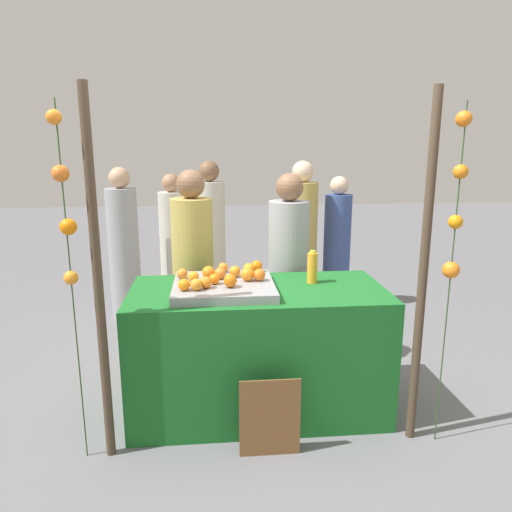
{
  "coord_description": "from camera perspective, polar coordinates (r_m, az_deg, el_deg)",
  "views": [
    {
      "loc": [
        -0.31,
        -3.15,
        1.89
      ],
      "look_at": [
        0.0,
        0.15,
        1.11
      ],
      "focal_mm": 33.36,
      "sensor_mm": 36.0,
      "label": 1
    }
  ],
  "objects": [
    {
      "name": "orange_12",
      "position": [
        3.27,
        -1.03,
        -2.25
      ],
      "size": [
        0.09,
        0.09,
        0.09
      ],
      "primitive_type": "sphere",
      "color": "orange",
      "rests_on": "orange_tray"
    },
    {
      "name": "orange_2",
      "position": [
        3.14,
        -3.12,
        -3.0
      ],
      "size": [
        0.09,
        0.09,
        0.09
      ],
      "primitive_type": "sphere",
      "color": "orange",
      "rests_on": "orange_tray"
    },
    {
      "name": "orange_13",
      "position": [
        3.28,
        0.39,
        -2.27
      ],
      "size": [
        0.08,
        0.08,
        0.08
      ],
      "primitive_type": "sphere",
      "color": "orange",
      "rests_on": "orange_tray"
    },
    {
      "name": "garland_strand_left",
      "position": [
        2.82,
        -22.02,
        5.73
      ],
      "size": [
        0.11,
        0.1,
        2.13
      ],
      "color": "#2D4C23",
      "rests_on": "ground_plane"
    },
    {
      "name": "juice_bottle",
      "position": [
        3.45,
        6.77,
        -1.39
      ],
      "size": [
        0.07,
        0.07,
        0.24
      ],
      "color": "orange",
      "rests_on": "stall_counter"
    },
    {
      "name": "orange_5",
      "position": [
        3.35,
        -5.72,
        -1.96
      ],
      "size": [
        0.09,
        0.09,
        0.09
      ],
      "primitive_type": "sphere",
      "color": "orange",
      "rests_on": "orange_tray"
    },
    {
      "name": "crowd_person_1",
      "position": [
        5.34,
        5.45,
        1.41
      ],
      "size": [
        0.34,
        0.34,
        1.72
      ],
      "color": "tan",
      "rests_on": "ground_plane"
    },
    {
      "name": "orange_9",
      "position": [
        3.51,
        -3.95,
        -1.39
      ],
      "size": [
        0.07,
        0.07,
        0.07
      ],
      "primitive_type": "sphere",
      "color": "orange",
      "rests_on": "orange_tray"
    },
    {
      "name": "canopy_post_right",
      "position": [
        3.08,
        19.39,
        -2.18
      ],
      "size": [
        0.06,
        0.06,
        2.22
      ],
      "primitive_type": "cylinder",
      "color": "#473828",
      "rests_on": "ground_plane"
    },
    {
      "name": "stall_counter",
      "position": [
        3.48,
        0.24,
        -11.12
      ],
      "size": [
        1.78,
        0.84,
        0.91
      ],
      "primitive_type": "cube",
      "color": "#196023",
      "rests_on": "ground_plane"
    },
    {
      "name": "vendor_right",
      "position": [
        4.0,
        3.86,
        -2.93
      ],
      "size": [
        0.33,
        0.33,
        1.67
      ],
      "color": "#99999E",
      "rests_on": "ground_plane"
    },
    {
      "name": "orange_14",
      "position": [
        3.1,
        -8.64,
        -3.43
      ],
      "size": [
        0.08,
        0.08,
        0.08
      ],
      "primitive_type": "sphere",
      "color": "orange",
      "rests_on": "orange_tray"
    },
    {
      "name": "crowd_person_2",
      "position": [
        5.48,
        -5.49,
        1.7
      ],
      "size": [
        0.34,
        0.34,
        1.72
      ],
      "color": "beige",
      "rests_on": "ground_plane"
    },
    {
      "name": "crowd_person_3",
      "position": [
        5.6,
        9.67,
        0.98
      ],
      "size": [
        0.31,
        0.31,
        1.54
      ],
      "color": "#384C8C",
      "rests_on": "ground_plane"
    },
    {
      "name": "garland_strand_right",
      "position": [
        3.03,
        22.9,
        5.18
      ],
      "size": [
        0.11,
        0.11,
        2.13
      ],
      "color": "#2D4C23",
      "rests_on": "ground_plane"
    },
    {
      "name": "orange_tray",
      "position": [
        3.27,
        -3.9,
        -3.7
      ],
      "size": [
        0.68,
        0.65,
        0.06
      ],
      "primitive_type": "cube",
      "color": "gray",
      "rests_on": "stall_counter"
    },
    {
      "name": "orange_1",
      "position": [
        3.36,
        -8.83,
        -2.14
      ],
      "size": [
        0.08,
        0.08,
        0.08
      ],
      "primitive_type": "sphere",
      "color": "orange",
      "rests_on": "orange_tray"
    },
    {
      "name": "orange_7",
      "position": [
        3.52,
        0.07,
        -1.22
      ],
      "size": [
        0.08,
        0.08,
        0.08
      ],
      "primitive_type": "sphere",
      "color": "orange",
      "rests_on": "orange_tray"
    },
    {
      "name": "orange_0",
      "position": [
        3.13,
        -6.04,
        -3.17
      ],
      "size": [
        0.08,
        0.08,
        0.08
      ],
      "primitive_type": "sphere",
      "color": "orange",
      "rests_on": "orange_tray"
    },
    {
      "name": "orange_3",
      "position": [
        3.09,
        -7.2,
        -3.43
      ],
      "size": [
        0.08,
        0.08,
        0.08
      ],
      "primitive_type": "sphere",
      "color": "orange",
      "rests_on": "orange_tray"
    },
    {
      "name": "canopy_post_left",
      "position": [
        2.88,
        -18.4,
        -3.17
      ],
      "size": [
        0.06,
        0.06,
        2.22
      ],
      "primitive_type": "cylinder",
      "color": "#473828",
      "rests_on": "ground_plane"
    },
    {
      "name": "chalkboard_sign",
      "position": [
        3.08,
        1.66,
        -18.86
      ],
      "size": [
        0.38,
        0.03,
        0.52
      ],
      "color": "brown",
      "rests_on": "ground_plane"
    },
    {
      "name": "orange_4",
      "position": [
        3.33,
        -4.32,
        -2.1
      ],
      "size": [
        0.08,
        0.08,
        0.08
      ],
      "primitive_type": "sphere",
      "color": "orange",
      "rests_on": "orange_tray"
    },
    {
      "name": "orange_10",
      "position": [
        3.38,
        -2.55,
        -1.86
      ],
      "size": [
        0.08,
        0.08,
        0.08
      ],
      "primitive_type": "sphere",
      "color": "orange",
      "rests_on": "orange_tray"
    },
    {
      "name": "orange_11",
      "position": [
        3.27,
        -7.52,
        -2.5
      ],
      "size": [
        0.08,
        0.08,
        0.08
      ],
      "primitive_type": "sphere",
      "color": "orange",
      "rests_on": "orange_tray"
    },
    {
      "name": "vendor_left",
      "position": [
        4.0,
        -7.5,
        -2.84
      ],
      "size": [
        0.34,
        0.34,
        1.7
      ],
      "color": "tan",
      "rests_on": "ground_plane"
    },
    {
      "name": "crowd_person_4",
      "position": [
        5.73,
        -9.89,
        1.34
      ],
      "size": [
        0.31,
        0.31,
        1.56
      ],
      "color": "beige",
      "rests_on": "ground_plane"
    },
    {
      "name": "orange_8",
      "position": [
        3.44,
        -0.86,
        -1.54
      ],
      "size": [
        0.08,
        0.08,
        0.08
      ],
      "primitive_type": "sphere",
      "color": "orange",
      "rests_on": "orange_tray"
    },
    {
      "name": "orange_6",
      "position": [
        3.22,
        -5.03,
        -2.76
      ],
      "size": [
        0.07,
        0.07,
        0.07
      ],
      "primitive_type": "sphere",
      "color": "orange",
      "rests_on": "orange_tray"
    },
    {
      "name": "ground_plane",
      "position": [
        3.69,
        0.23,
        -17.57
      ],
      "size": [
        24.0,
        24.0,
        0.0
      ],
      "primitive_type": "plane",
      "color": "slate"
    },
    {
      "name": "crowd_person_0",
      "position": [
        5.4,
        -15.55,
        0.81
      ],
      "size": [
        0.33,
        0.33,
        1.66
      ],
      "color": "#99999E",
      "rests_on": "ground_plane"
    }
  ]
}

